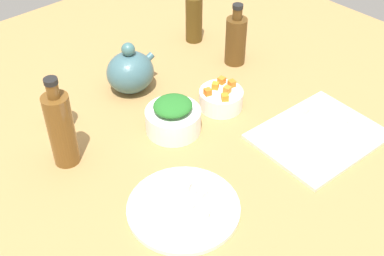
# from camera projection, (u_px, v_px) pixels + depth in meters

# --- Properties ---
(tabletop) EXTENTS (1.90, 1.90, 0.03)m
(tabletop) POSITION_uv_depth(u_px,v_px,m) (192.00, 147.00, 1.28)
(tabletop) COLOR #A57D48
(tabletop) RESTS_ON ground
(cutting_board) EXTENTS (0.33, 0.27, 0.01)m
(cutting_board) POSITION_uv_depth(u_px,v_px,m) (318.00, 136.00, 1.28)
(cutting_board) COLOR beige
(cutting_board) RESTS_ON tabletop
(plate_tofu) EXTENTS (0.25, 0.25, 0.01)m
(plate_tofu) POSITION_uv_depth(u_px,v_px,m) (183.00, 208.00, 1.09)
(plate_tofu) COLOR white
(plate_tofu) RESTS_ON tabletop
(bowl_greens) EXTENTS (0.14, 0.14, 0.06)m
(bowl_greens) POSITION_uv_depth(u_px,v_px,m) (174.00, 120.00, 1.29)
(bowl_greens) COLOR white
(bowl_greens) RESTS_ON tabletop
(bowl_carrots) EXTENTS (0.12, 0.12, 0.05)m
(bowl_carrots) POSITION_uv_depth(u_px,v_px,m) (221.00, 99.00, 1.37)
(bowl_carrots) COLOR white
(bowl_carrots) RESTS_ON tabletop
(teapot) EXTENTS (0.15, 0.13, 0.15)m
(teapot) POSITION_uv_depth(u_px,v_px,m) (130.00, 72.00, 1.41)
(teapot) COLOR #3E656D
(teapot) RESTS_ON tabletop
(bottle_0) EXTENTS (0.06, 0.06, 0.24)m
(bottle_0) POSITION_uv_depth(u_px,v_px,m) (61.00, 128.00, 1.16)
(bottle_0) COLOR brown
(bottle_0) RESTS_ON tabletop
(bottle_1) EXTENTS (0.06, 0.06, 0.20)m
(bottle_1) POSITION_uv_depth(u_px,v_px,m) (236.00, 39.00, 1.52)
(bottle_1) COLOR #533615
(bottle_1) RESTS_ON tabletop
(bottle_2) EXTENTS (0.06, 0.06, 0.20)m
(bottle_2) POSITION_uv_depth(u_px,v_px,m) (194.00, 18.00, 1.62)
(bottle_2) COLOR #4C3612
(bottle_2) RESTS_ON tabletop
(drinking_glass_0) EXTENTS (0.07, 0.07, 0.10)m
(drinking_glass_0) POSITION_uv_depth(u_px,v_px,m) (58.00, 112.00, 1.29)
(drinking_glass_0) COLOR white
(drinking_glass_0) RESTS_ON tabletop
(carrot_cube_0) EXTENTS (0.02, 0.02, 0.02)m
(carrot_cube_0) POSITION_uv_depth(u_px,v_px,m) (208.00, 92.00, 1.34)
(carrot_cube_0) COLOR orange
(carrot_cube_0) RESTS_ON bowl_carrots
(carrot_cube_1) EXTENTS (0.02, 0.02, 0.02)m
(carrot_cube_1) POSITION_uv_depth(u_px,v_px,m) (215.00, 86.00, 1.36)
(carrot_cube_1) COLOR orange
(carrot_cube_1) RESTS_ON bowl_carrots
(carrot_cube_2) EXTENTS (0.02, 0.02, 0.02)m
(carrot_cube_2) POSITION_uv_depth(u_px,v_px,m) (232.00, 83.00, 1.37)
(carrot_cube_2) COLOR orange
(carrot_cube_2) RESTS_ON bowl_carrots
(carrot_cube_3) EXTENTS (0.02, 0.02, 0.02)m
(carrot_cube_3) POSITION_uv_depth(u_px,v_px,m) (227.00, 90.00, 1.35)
(carrot_cube_3) COLOR orange
(carrot_cube_3) RESTS_ON bowl_carrots
(carrot_cube_4) EXTENTS (0.03, 0.03, 0.02)m
(carrot_cube_4) POSITION_uv_depth(u_px,v_px,m) (225.00, 97.00, 1.32)
(carrot_cube_4) COLOR orange
(carrot_cube_4) RESTS_ON bowl_carrots
(carrot_cube_5) EXTENTS (0.02, 0.02, 0.02)m
(carrot_cube_5) POSITION_uv_depth(u_px,v_px,m) (222.00, 80.00, 1.38)
(carrot_cube_5) COLOR orange
(carrot_cube_5) RESTS_ON bowl_carrots
(chopped_greens_mound) EXTENTS (0.11, 0.10, 0.03)m
(chopped_greens_mound) POSITION_uv_depth(u_px,v_px,m) (173.00, 105.00, 1.26)
(chopped_greens_mound) COLOR #256E26
(chopped_greens_mound) RESTS_ON bowl_greens
(tofu_cube_0) EXTENTS (0.03, 0.03, 0.02)m
(tofu_cube_0) POSITION_uv_depth(u_px,v_px,m) (166.00, 217.00, 1.05)
(tofu_cube_0) COLOR white
(tofu_cube_0) RESTS_ON plate_tofu
(tofu_cube_1) EXTENTS (0.02, 0.02, 0.02)m
(tofu_cube_1) POSITION_uv_depth(u_px,v_px,m) (188.00, 208.00, 1.07)
(tofu_cube_1) COLOR white
(tofu_cube_1) RESTS_ON plate_tofu
(tofu_cube_2) EXTENTS (0.03, 0.03, 0.02)m
(tofu_cube_2) POSITION_uv_depth(u_px,v_px,m) (205.00, 213.00, 1.06)
(tofu_cube_2) COLOR white
(tofu_cube_2) RESTS_ON plate_tofu
(tofu_cube_3) EXTENTS (0.03, 0.03, 0.02)m
(tofu_cube_3) POSITION_uv_depth(u_px,v_px,m) (175.00, 199.00, 1.09)
(tofu_cube_3) COLOR white
(tofu_cube_3) RESTS_ON plate_tofu
(tofu_cube_4) EXTENTS (0.03, 0.03, 0.02)m
(tofu_cube_4) POSITION_uv_depth(u_px,v_px,m) (186.00, 186.00, 1.12)
(tofu_cube_4) COLOR silver
(tofu_cube_4) RESTS_ON plate_tofu
(tofu_cube_5) EXTENTS (0.02, 0.02, 0.02)m
(tofu_cube_5) POSITION_uv_depth(u_px,v_px,m) (202.00, 194.00, 1.10)
(tofu_cube_5) COLOR #EEE8C9
(tofu_cube_5) RESTS_ON plate_tofu
(dumpling_0) EXTENTS (0.06, 0.05, 0.03)m
(dumpling_0) POSITION_uv_depth(u_px,v_px,m) (343.00, 123.00, 1.29)
(dumpling_0) COLOR beige
(dumpling_0) RESTS_ON cutting_board
(dumpling_1) EXTENTS (0.07, 0.06, 0.03)m
(dumpling_1) POSITION_uv_depth(u_px,v_px,m) (311.00, 114.00, 1.32)
(dumpling_1) COLOR beige
(dumpling_1) RESTS_ON cutting_board
(dumpling_2) EXTENTS (0.07, 0.07, 0.03)m
(dumpling_2) POSITION_uv_depth(u_px,v_px,m) (274.00, 133.00, 1.26)
(dumpling_2) COLOR beige
(dumpling_2) RESTS_ON cutting_board
(dumpling_3) EXTENTS (0.06, 0.06, 0.03)m
(dumpling_3) POSITION_uv_depth(u_px,v_px,m) (352.00, 141.00, 1.24)
(dumpling_3) COLOR beige
(dumpling_3) RESTS_ON cutting_board
(dumpling_4) EXTENTS (0.07, 0.07, 0.03)m
(dumpling_4) POSITION_uv_depth(u_px,v_px,m) (298.00, 143.00, 1.23)
(dumpling_4) COLOR beige
(dumpling_4) RESTS_ON cutting_board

